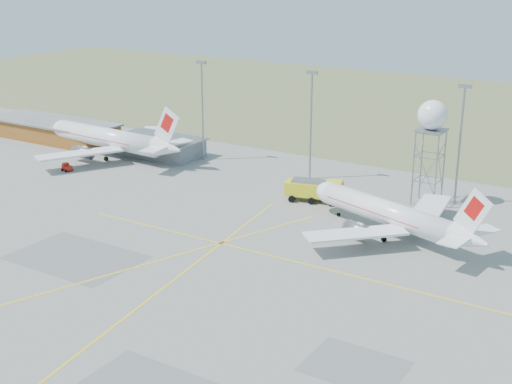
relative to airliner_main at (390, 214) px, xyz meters
The scene contains 12 objects.
ground 48.48m from the airliner_main, 106.87° to the right, with size 400.00×400.00×0.00m, color gray.
grass_strip 94.83m from the airliner_main, 98.51° to the left, with size 400.00×120.00×0.03m, color #546738.
building_orange 90.42m from the airliner_main, 169.99° to the left, with size 33.00×12.00×4.30m.
building_grey 61.65m from the airliner_main, 163.29° to the left, with size 19.00×10.00×3.90m.
mast_a 53.56m from the airliner_main, 158.09° to the left, with size 2.20×0.50×20.50m.
mast_b 32.27m from the airliner_main, 140.63° to the left, with size 2.20×0.50×20.50m.
mast_c 21.91m from the airliner_main, 78.62° to the left, with size 2.20×0.50×20.50m.
airliner_main is the anchor object (origin of this frame).
airliner_far 67.82m from the airliner_main, behind, with size 37.13×36.04×12.63m.
radar_tower 18.59m from the airliner_main, 90.83° to the left, with size 4.94×4.94×17.89m.
fire_truck 18.73m from the airliner_main, 154.04° to the left, with size 10.29×5.81×3.91m.
baggage_tug 67.06m from the airliner_main, behind, with size 2.27×1.99×1.57m.
Camera 1 is at (50.33, -49.65, 39.90)m, focal length 50.00 mm.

